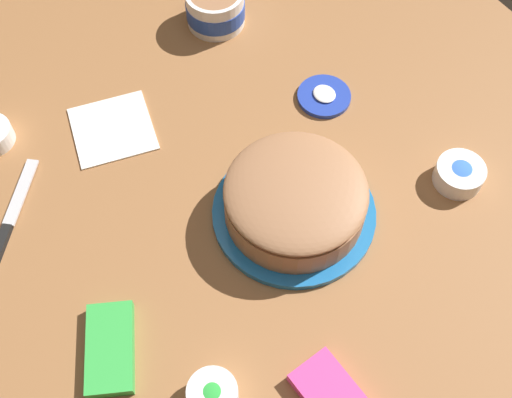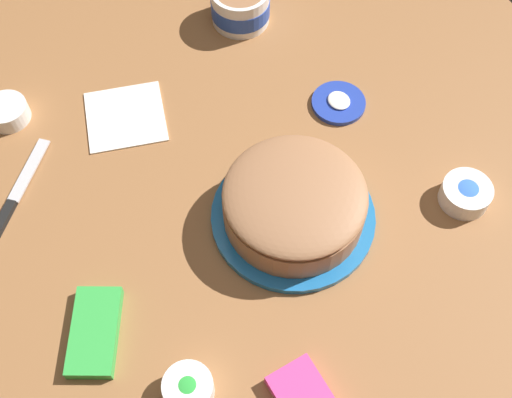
% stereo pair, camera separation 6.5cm
% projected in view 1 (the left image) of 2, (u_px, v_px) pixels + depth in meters
% --- Properties ---
extents(ground_plane, '(1.54, 1.54, 0.00)m').
position_uv_depth(ground_plane, '(236.00, 206.00, 1.16)').
color(ground_plane, '#936038').
extents(frosted_cake, '(0.29, 0.29, 0.10)m').
position_uv_depth(frosted_cake, '(295.00, 201.00, 1.11)').
color(frosted_cake, '#1E6BB2').
rests_on(frosted_cake, ground_plane).
extents(frosting_tub, '(0.13, 0.13, 0.08)m').
position_uv_depth(frosting_tub, '(215.00, 7.00, 1.37)').
color(frosting_tub, white).
rests_on(frosting_tub, ground_plane).
extents(frosting_tub_lid, '(0.11, 0.11, 0.02)m').
position_uv_depth(frosting_tub_lid, '(324.00, 96.00, 1.29)').
color(frosting_tub_lid, '#233DAD').
rests_on(frosting_tub_lid, ground_plane).
extents(spreading_knife, '(0.19, 0.17, 0.01)m').
position_uv_depth(spreading_knife, '(8.00, 225.00, 1.14)').
color(spreading_knife, silver).
rests_on(spreading_knife, ground_plane).
extents(sprinkle_bowl_blue, '(0.09, 0.09, 0.04)m').
position_uv_depth(sprinkle_bowl_blue, '(460.00, 174.00, 1.17)').
color(sprinkle_bowl_blue, white).
rests_on(sprinkle_bowl_blue, ground_plane).
extents(sprinkle_bowl_green, '(0.08, 0.08, 0.04)m').
position_uv_depth(sprinkle_bowl_green, '(213.00, 394.00, 0.97)').
color(sprinkle_bowl_green, white).
rests_on(sprinkle_bowl_green, ground_plane).
extents(candy_box_lower, '(0.16, 0.13, 0.02)m').
position_uv_depth(candy_box_lower, '(110.00, 348.00, 1.02)').
color(candy_box_lower, green).
rests_on(candy_box_lower, ground_plane).
extents(paper_napkin, '(0.18, 0.18, 0.01)m').
position_uv_depth(paper_napkin, '(113.00, 128.00, 1.25)').
color(paper_napkin, white).
rests_on(paper_napkin, ground_plane).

